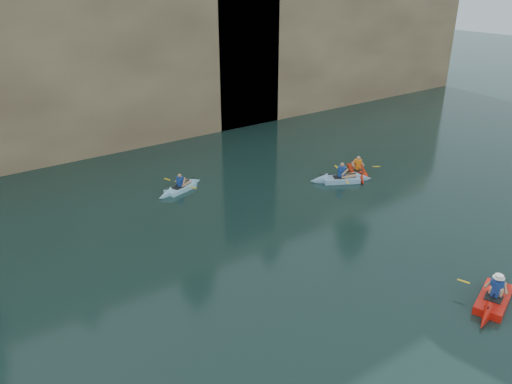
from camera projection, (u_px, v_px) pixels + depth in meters
ground at (352, 364)px, 14.38m from camera, size 160.00×160.00×0.00m
cliff at (41, 40)px, 34.17m from camera, size 70.00×16.00×12.00m
cliff_slab_center at (109, 55)px, 29.88m from camera, size 24.00×2.40×11.40m
cliff_slab_east at (346, 43)px, 40.86m from camera, size 26.00×2.40×9.84m
sea_cave_center at (18, 142)px, 27.86m from camera, size 3.50×1.00×3.20m
sea_cave_east at (229, 96)px, 35.07m from camera, size 5.00×1.00×4.50m
main_kayaker at (494, 298)px, 16.93m from camera, size 3.79×2.40×1.38m
kayaker_ltblue_near at (341, 179)px, 26.68m from camera, size 3.36×2.36×1.34m
kayaker_red_far at (357, 171)px, 27.72m from camera, size 2.62×3.30×1.28m
kayaker_ltblue_mid at (180, 188)px, 25.62m from camera, size 3.06×2.18×1.14m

